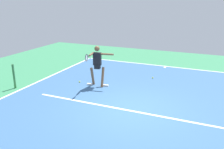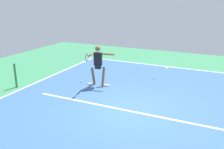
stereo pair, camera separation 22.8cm
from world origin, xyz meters
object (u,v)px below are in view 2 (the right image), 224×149
(tennis_ball_centre_court, at_px, (81,82))
(tennis_player, at_px, (98,63))
(net_post, at_px, (15,76))
(tennis_ball_by_baseline, at_px, (154,78))

(tennis_ball_centre_court, bearing_deg, tennis_player, 175.58)
(tennis_ball_centre_court, bearing_deg, net_post, 38.49)
(tennis_player, xyz_separation_m, tennis_ball_centre_court, (0.97, -0.08, -1.00))
(tennis_ball_centre_court, distance_m, tennis_ball_by_baseline, 3.53)
(net_post, distance_m, tennis_ball_centre_court, 2.83)
(net_post, relative_size, tennis_player, 0.59)
(tennis_player, height_order, tennis_ball_centre_court, tennis_player)
(tennis_player, height_order, tennis_ball_by_baseline, tennis_player)
(net_post, xyz_separation_m, tennis_ball_centre_court, (-2.18, -1.74, -0.50))
(net_post, height_order, tennis_ball_centre_court, net_post)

